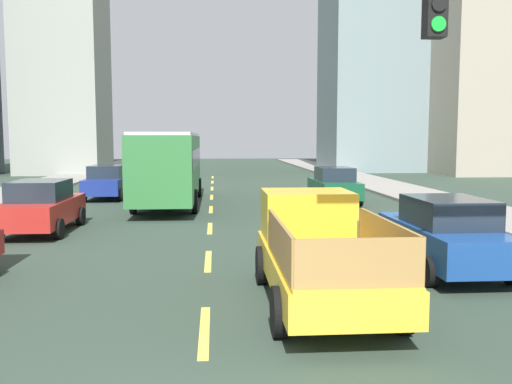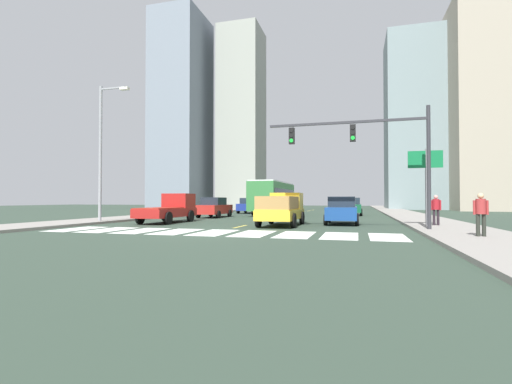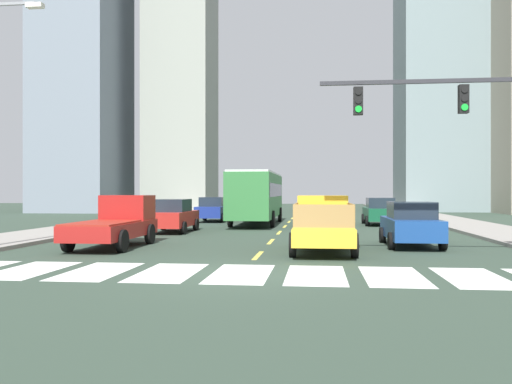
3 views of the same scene
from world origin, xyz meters
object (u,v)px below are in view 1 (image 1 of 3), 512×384
Objects in this scene: sedan_near_right at (334,185)px; sedan_mid at (107,182)px; sedan_near_left at (445,234)px; pickup_stakebed at (318,250)px; city_bus at (170,163)px; sedan_far at (42,206)px.

sedan_near_right is 1.00× the size of sedan_mid.
sedan_near_right is 1.00× the size of sedan_near_left.
pickup_stakebed is 3.90m from sedan_near_left.
sedan_near_right is 13.42m from sedan_near_left.
sedan_near_right is (7.77, 0.21, -1.09)m from city_bus.
sedan_near_right and sedan_mid have the same top height.
sedan_mid is (-7.48, 18.12, -0.08)m from pickup_stakebed.
sedan_far is 1.00× the size of sedan_mid.
sedan_far is 12.56m from sedan_near_left.
pickup_stakebed is 15.80m from sedan_near_right.
sedan_far is at bearing -117.93° from city_bus.
sedan_far and sedan_near_left have the same top height.
sedan_far is 10.13m from sedan_mid.
sedan_far is at bearing -148.36° from sedan_near_right.
pickup_stakebed is at bearing -76.33° from city_bus.
pickup_stakebed is 1.18× the size of sedan_far.
sedan_near_right is at bearing 31.44° from sedan_far.
city_bus is 8.08m from sedan_far.
sedan_near_left is at bearing -56.44° from sedan_mid.
city_bus is at bearing -179.77° from sedan_near_right.
sedan_far is at bearing 149.31° from sedan_near_left.
city_bus reaches higher than sedan_far.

